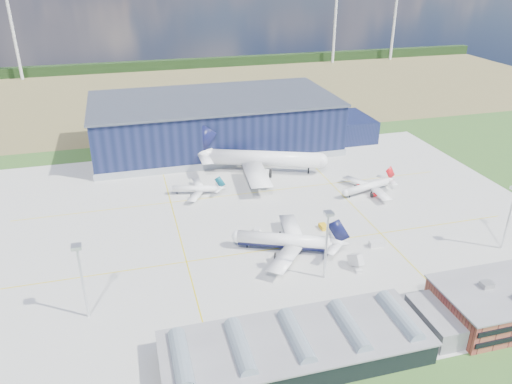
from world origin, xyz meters
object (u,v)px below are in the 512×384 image
object	(u,v)px
hangar	(220,125)
light_mast_west	(80,270)
gse_van_a	(376,244)
gse_cart_a	(257,230)
airliner_navy	(284,234)
car_b	(493,285)
airliner_red	(367,183)
gse_tug_c	(247,167)
airstair	(355,263)
gse_van_b	(263,180)
gse_tug_a	(323,227)
airliner_regional	(195,186)
light_mast_center	(327,234)
airliner_widebody	(265,151)
gse_tug_b	(288,257)
light_mast_east	(511,208)

from	to	relation	value
hangar	light_mast_west	size ratio (longest dim) A/B	6.30
gse_van_a	gse_cart_a	bearing A→B (deg)	62.98
airliner_navy	car_b	size ratio (longest dim) A/B	11.33
hangar	airliner_red	world-z (taller)	hangar
gse_tug_c	hangar	bearing A→B (deg)	109.86
gse_tug_c	airstair	size ratio (longest dim) A/B	0.59
gse_van_a	gse_tug_c	xyz separation A→B (m)	(-25.26, 79.75, -0.36)
gse_van_b	gse_tug_a	bearing A→B (deg)	-122.22
airliner_regional	light_mast_west	bearing A→B (deg)	74.03
airliner_red	airliner_regional	world-z (taller)	airliner_red
gse_tug_a	airstair	world-z (taller)	airstair
light_mast_center	hangar	bearing A→B (deg)	93.30
hangar	gse_cart_a	bearing A→B (deg)	-93.33
light_mast_center	airliner_widebody	xyz separation A→B (m)	(5.52, 85.00, -4.99)
light_mast_west	gse_tug_b	distance (m)	65.73
airliner_red	airliner_widebody	xyz separation A→B (m)	(-34.90, 33.00, 5.74)
gse_van_a	hangar	bearing A→B (deg)	17.91
light_mast_east	gse_van_a	bearing A→B (deg)	163.26
hangar	gse_van_b	size ratio (longest dim) A/B	33.97
airliner_widebody	gse_van_a	bearing A→B (deg)	-54.27
hangar	airstair	world-z (taller)	hangar
light_mast_west	airliner_navy	xyz separation A→B (m)	(62.76, 18.00, -8.85)
airliner_widebody	car_b	bearing A→B (deg)	-46.72
light_mast_east	gse_van_a	xyz separation A→B (m)	(-40.75, 12.25, -14.35)
airliner_navy	gse_tug_a	bearing A→B (deg)	-126.14
gse_tug_a	gse_van_b	distance (m)	46.41
light_mast_west	airliner_regional	bearing A→B (deg)	59.77
gse_tug_a	airstair	xyz separation A→B (m)	(0.22, -26.02, 0.97)
airliner_navy	gse_tug_a	distance (m)	22.24
gse_van_b	car_b	xyz separation A→B (m)	(45.46, -91.99, -0.39)
airliner_widebody	gse_tug_b	size ratio (longest dim) A/B	22.95
gse_van_a	car_b	world-z (taller)	gse_van_a
airliner_widebody	gse_cart_a	bearing A→B (deg)	-87.83
light_mast_center	gse_tug_b	size ratio (longest dim) A/B	8.24
airliner_navy	gse_van_a	xyz separation A→B (m)	(31.49, -5.75, -5.50)
gse_van_a	airliner_navy	bearing A→B (deg)	81.96
gse_cart_a	car_b	distance (m)	78.42
light_mast_center	gse_tug_a	distance (m)	34.11
gse_van_b	gse_tug_c	size ratio (longest dim) A/B	1.29
light_mast_west	light_mast_center	world-z (taller)	same
light_mast_west	airliner_navy	bearing A→B (deg)	16.00
gse_van_a	gse_tug_b	bearing A→B (deg)	90.92
airliner_red	gse_van_a	size ratio (longest dim) A/B	5.81
airliner_navy	gse_cart_a	size ratio (longest dim) A/B	13.59
gse_tug_c	gse_tug_a	bearing A→B (deg)	-69.71
light_mast_east	gse_tug_c	world-z (taller)	light_mast_east
airliner_navy	gse_van_a	size ratio (longest dim) A/B	8.14
hangar	gse_van_b	xyz separation A→B (m)	(8.84, -50.82, -10.64)
gse_van_a	airliner_widebody	bearing A→B (deg)	16.73
gse_cart_a	gse_van_a	bearing A→B (deg)	-4.97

